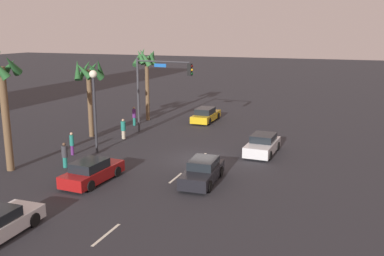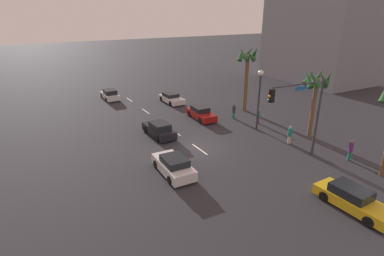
# 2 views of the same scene
# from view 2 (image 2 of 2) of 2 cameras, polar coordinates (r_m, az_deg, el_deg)

# --- Properties ---
(ground_plane) EXTENTS (220.00, 220.00, 0.00)m
(ground_plane) POSITION_cam_2_polar(r_m,az_deg,el_deg) (26.62, 1.13, -3.81)
(ground_plane) COLOR #28282D
(lane_stripe_0) EXTENTS (2.38, 0.14, 0.01)m
(lane_stripe_0) POSITION_cam_2_polar(r_m,az_deg,el_deg) (42.14, -11.67, 5.23)
(lane_stripe_0) COLOR silver
(lane_stripe_0) RESTS_ON ground_plane
(lane_stripe_1) EXTENTS (2.24, 0.14, 0.01)m
(lane_stripe_1) POSITION_cam_2_polar(r_m,az_deg,el_deg) (36.81, -8.67, 3.12)
(lane_stripe_1) COLOR silver
(lane_stripe_1) RESTS_ON ground_plane
(lane_stripe_2) EXTENTS (1.92, 0.14, 0.01)m
(lane_stripe_2) POSITION_cam_2_polar(r_m,az_deg,el_deg) (30.00, -3.03, -0.86)
(lane_stripe_2) COLOR silver
(lane_stripe_2) RESTS_ON ground_plane
(lane_stripe_3) EXTENTS (2.50, 0.14, 0.01)m
(lane_stripe_3) POSITION_cam_2_polar(r_m,az_deg,el_deg) (26.42, 1.42, -4.00)
(lane_stripe_3) COLOR silver
(lane_stripe_3) RESTS_ON ground_plane
(car_0) EXTENTS (4.39, 2.00, 1.37)m
(car_0) POSITION_cam_2_polar(r_m,az_deg,el_deg) (33.71, 1.67, 2.79)
(car_0) COLOR maroon
(car_0) RESTS_ON ground_plane
(car_1) EXTENTS (4.31, 2.02, 1.40)m
(car_1) POSITION_cam_2_polar(r_m,az_deg,el_deg) (22.40, -3.48, -7.07)
(car_1) COLOR silver
(car_1) RESTS_ON ground_plane
(car_2) EXTENTS (4.63, 1.85, 1.36)m
(car_2) POSITION_cam_2_polar(r_m,az_deg,el_deg) (21.11, 27.99, -11.75)
(car_2) COLOR gold
(car_2) RESTS_ON ground_plane
(car_3) EXTENTS (3.98, 1.82, 1.36)m
(car_3) POSITION_cam_2_polar(r_m,az_deg,el_deg) (42.85, -15.16, 6.04)
(car_3) COLOR silver
(car_3) RESTS_ON ground_plane
(car_4) EXTENTS (4.30, 1.98, 1.25)m
(car_4) POSITION_cam_2_polar(r_m,az_deg,el_deg) (39.90, -3.89, 5.60)
(car_4) COLOR silver
(car_4) RESTS_ON ground_plane
(car_5) EXTENTS (4.31, 1.94, 1.38)m
(car_5) POSITION_cam_2_polar(r_m,az_deg,el_deg) (29.15, -6.20, -0.30)
(car_5) COLOR black
(car_5) RESTS_ON ground_plane
(traffic_signal) EXTENTS (0.63, 5.27, 6.45)m
(traffic_signal) POSITION_cam_2_polar(r_m,az_deg,el_deg) (24.71, 20.13, 3.74)
(traffic_signal) COLOR #38383D
(traffic_signal) RESTS_ON ground_plane
(streetlamp) EXTENTS (0.56, 0.56, 5.99)m
(streetlamp) POSITION_cam_2_polar(r_m,az_deg,el_deg) (30.36, 12.60, 7.26)
(streetlamp) COLOR #2D2D33
(streetlamp) RESTS_ON ground_plane
(pedestrian_0) EXTENTS (0.54, 0.54, 1.67)m
(pedestrian_0) POSITION_cam_2_polar(r_m,az_deg,el_deg) (28.65, 17.92, -1.14)
(pedestrian_0) COLOR #B2A58C
(pedestrian_0) RESTS_ON ground_plane
(pedestrian_1) EXTENTS (0.43, 0.43, 1.76)m
(pedestrian_1) POSITION_cam_2_polar(r_m,az_deg,el_deg) (27.21, 27.62, -3.65)
(pedestrian_1) COLOR #1E7266
(pedestrian_1) RESTS_ON ground_plane
(pedestrian_2) EXTENTS (0.52, 0.52, 1.66)m
(pedestrian_2) POSITION_cam_2_polar(r_m,az_deg,el_deg) (34.01, 7.86, 3.18)
(pedestrian_2) COLOR #1E7266
(pedestrian_2) RESTS_ON ground_plane
(pedestrian_3) EXTENTS (0.42, 0.42, 1.66)m
(pedestrian_3) POSITION_cam_2_polar(r_m,az_deg,el_deg) (32.95, 12.38, 2.32)
(pedestrian_3) COLOR #59266B
(pedestrian_3) RESTS_ON ground_plane
(palm_tree_1) EXTENTS (2.43, 2.49, 7.65)m
(palm_tree_1) POSITION_cam_2_polar(r_m,az_deg,el_deg) (36.10, 10.31, 11.53)
(palm_tree_1) COLOR brown
(palm_tree_1) RESTS_ON ground_plane
(palm_tree_2) EXTENTS (2.47, 2.80, 6.60)m
(palm_tree_2) POSITION_cam_2_polar(r_m,az_deg,el_deg) (29.76, 22.25, 7.50)
(palm_tree_2) COLOR brown
(palm_tree_2) RESTS_ON ground_plane
(building_1) EXTENTS (16.94, 11.77, 22.48)m
(building_1) POSITION_cam_2_polar(r_m,az_deg,el_deg) (56.75, 23.48, 19.50)
(building_1) COLOR gray
(building_1) RESTS_ON ground_plane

